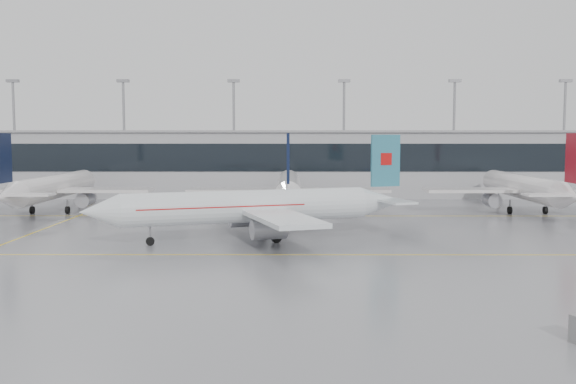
{
  "coord_description": "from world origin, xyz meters",
  "views": [
    {
      "loc": [
        0.22,
        -60.71,
        11.36
      ],
      "look_at": [
        0.0,
        12.0,
        5.0
      ],
      "focal_mm": 40.0,
      "sensor_mm": 36.0,
      "label": 1
    }
  ],
  "objects": [
    {
      "name": "ground",
      "position": [
        0.0,
        0.0,
        0.0
      ],
      "size": [
        320.0,
        320.0,
        0.0
      ],
      "primitive_type": "plane",
      "color": "gray",
      "rests_on": "ground"
    },
    {
      "name": "taxi_line_main",
      "position": [
        0.0,
        0.0,
        0.01
      ],
      "size": [
        120.0,
        0.25,
        0.01
      ],
      "primitive_type": "cube",
      "color": "yellow",
      "rests_on": "ground"
    },
    {
      "name": "light_masts",
      "position": [
        0.0,
        68.0,
        13.34
      ],
      "size": [
        156.4,
        1.0,
        22.6
      ],
      "color": "gray",
      "rests_on": "ground"
    },
    {
      "name": "air_canada_jet",
      "position": [
        -3.22,
        8.92,
        3.65
      ],
      "size": [
        35.8,
        29.21,
        11.52
      ],
      "rotation": [
        0.0,
        0.0,
        3.47
      ],
      "color": "silver",
      "rests_on": "ground"
    },
    {
      "name": "parked_jet_c",
      "position": [
        -0.0,
        33.69,
        3.71
      ],
      "size": [
        29.64,
        36.96,
        11.72
      ],
      "rotation": [
        0.0,
        0.0,
        1.57
      ],
      "color": "silver",
      "rests_on": "ground"
    },
    {
      "name": "parked_jet_b",
      "position": [
        -35.0,
        33.69,
        3.71
      ],
      "size": [
        29.64,
        36.96,
        11.72
      ],
      "rotation": [
        0.0,
        0.0,
        1.57
      ],
      "color": "silver",
      "rests_on": "ground"
    },
    {
      "name": "terminal_roof",
      "position": [
        0.0,
        62.0,
        12.2
      ],
      "size": [
        182.0,
        16.0,
        0.4
      ],
      "primitive_type": "cube",
      "color": "gray",
      "rests_on": "ground"
    },
    {
      "name": "taxi_line_cross",
      "position": [
        -30.0,
        15.0,
        0.01
      ],
      "size": [
        0.25,
        60.0,
        0.01
      ],
      "primitive_type": "cube",
      "color": "yellow",
      "rests_on": "ground"
    },
    {
      "name": "terminal",
      "position": [
        0.0,
        62.0,
        6.0
      ],
      "size": [
        180.0,
        15.0,
        12.0
      ],
      "primitive_type": "cube",
      "color": "#9A9A9E",
      "rests_on": "ground"
    },
    {
      "name": "parked_jet_d",
      "position": [
        35.0,
        33.69,
        3.71
      ],
      "size": [
        29.64,
        36.96,
        11.72
      ],
      "rotation": [
        0.0,
        0.0,
        1.57
      ],
      "color": "silver",
      "rests_on": "ground"
    },
    {
      "name": "terminal_glass",
      "position": [
        0.0,
        54.45,
        7.5
      ],
      "size": [
        180.0,
        0.2,
        5.0
      ],
      "primitive_type": "cube",
      "color": "black",
      "rests_on": "ground"
    },
    {
      "name": "taxi_line_north",
      "position": [
        0.0,
        30.0,
        0.01
      ],
      "size": [
        120.0,
        0.25,
        0.01
      ],
      "primitive_type": "cube",
      "color": "yellow",
      "rests_on": "ground"
    }
  ]
}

